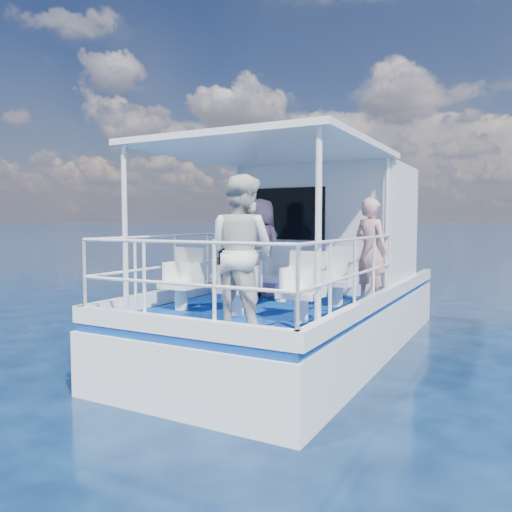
{
  "coord_description": "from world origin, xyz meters",
  "views": [
    {
      "loc": [
        3.27,
        -6.63,
        2.12
      ],
      "look_at": [
        -0.1,
        -0.4,
        1.63
      ],
      "focal_mm": 35.0,
      "sensor_mm": 36.0,
      "label": 1
    }
  ],
  "objects": [
    {
      "name": "panda",
      "position": [
        0.0,
        -1.14,
        1.91
      ],
      "size": [
        0.26,
        0.22,
        0.4
      ],
      "primitive_type": null,
      "color": "white",
      "rests_on": "backpack_center"
    },
    {
      "name": "railings",
      "position": [
        0.0,
        -0.58,
        1.4
      ],
      "size": [
        2.84,
        3.59,
        1.0
      ],
      "primitive_type": null,
      "color": "white",
      "rests_on": "deck"
    },
    {
      "name": "seat_port_aft",
      "position": [
        -0.9,
        -1.1,
        1.09
      ],
      "size": [
        0.48,
        0.46,
        0.38
      ],
      "primitive_type": "cube",
      "color": "white",
      "rests_on": "deck"
    },
    {
      "name": "hull",
      "position": [
        0.0,
        1.0,
        0.0
      ],
      "size": [
        3.0,
        7.0,
        1.6
      ],
      "primitive_type": "cube",
      "color": "white",
      "rests_on": "ground"
    },
    {
      "name": "compact_camera",
      "position": [
        -0.86,
        0.13,
        1.71
      ],
      "size": [
        0.09,
        0.06,
        0.06
      ],
      "primitive_type": "cube",
      "color": "black",
      "rests_on": "backpack_port"
    },
    {
      "name": "passenger_stbd_aft",
      "position": [
        0.47,
        -1.8,
        1.77
      ],
      "size": [
        0.92,
        0.76,
        1.73
      ],
      "primitive_type": "imported",
      "rotation": [
        0.0,
        0.0,
        3.01
      ],
      "color": "silver",
      "rests_on": "deck"
    },
    {
      "name": "passenger_port_fwd",
      "position": [
        -0.53,
        0.56,
        1.69
      ],
      "size": [
        0.65,
        0.51,
        1.59
      ],
      "primitive_type": "imported",
      "rotation": [
        0.0,
        0.0,
        2.99
      ],
      "color": "pink",
      "rests_on": "deck"
    },
    {
      "name": "seat_center_aft",
      "position": [
        0.0,
        -1.1,
        1.09
      ],
      "size": [
        0.48,
        0.46,
        0.38
      ],
      "primitive_type": "cube",
      "color": "white",
      "rests_on": "deck"
    },
    {
      "name": "seat_stbd_fwd",
      "position": [
        0.9,
        0.2,
        1.09
      ],
      "size": [
        0.48,
        0.46,
        0.38
      ],
      "primitive_type": "cube",
      "color": "white",
      "rests_on": "deck"
    },
    {
      "name": "seat_center_fwd",
      "position": [
        0.0,
        0.2,
        1.09
      ],
      "size": [
        0.48,
        0.46,
        0.38
      ],
      "primitive_type": "cube",
      "color": "white",
      "rests_on": "deck"
    },
    {
      "name": "backpack_port",
      "position": [
        -0.86,
        0.12,
        1.48
      ],
      "size": [
        0.31,
        0.17,
        0.41
      ],
      "primitive_type": "cube",
      "color": "black",
      "rests_on": "seat_port_fwd"
    },
    {
      "name": "canopy_posts",
      "position": [
        0.0,
        -0.25,
        2.0
      ],
      "size": [
        2.77,
        2.97,
        2.2
      ],
      "color": "white",
      "rests_on": "deck"
    },
    {
      "name": "cabin",
      "position": [
        0.0,
        2.3,
        2.0
      ],
      "size": [
        2.85,
        2.0,
        2.2
      ],
      "primitive_type": "cube",
      "color": "white",
      "rests_on": "deck"
    },
    {
      "name": "deck",
      "position": [
        0.0,
        1.0,
        0.85
      ],
      "size": [
        2.9,
        6.9,
        0.1
      ],
      "primitive_type": "cube",
      "color": "navy",
      "rests_on": "hull"
    },
    {
      "name": "ground",
      "position": [
        0.0,
        0.0,
        0.0
      ],
      "size": [
        2000.0,
        2000.0,
        0.0
      ],
      "primitive_type": "plane",
      "color": "black",
      "rests_on": "ground"
    },
    {
      "name": "seat_stbd_aft",
      "position": [
        0.9,
        -1.1,
        1.09
      ],
      "size": [
        0.48,
        0.46,
        0.38
      ],
      "primitive_type": "cube",
      "color": "white",
      "rests_on": "deck"
    },
    {
      "name": "passenger_stbd_fwd",
      "position": [
        1.25,
        0.69,
        1.68
      ],
      "size": [
        0.67,
        0.58,
        1.56
      ],
      "primitive_type": "imported",
      "rotation": [
        0.0,
        0.0,
        2.72
      ],
      "color": "pink",
      "rests_on": "deck"
    },
    {
      "name": "backpack_center",
      "position": [
        0.01,
        -1.13,
        1.49
      ],
      "size": [
        0.29,
        0.16,
        0.43
      ],
      "primitive_type": "cube",
      "color": "black",
      "rests_on": "seat_center_aft"
    },
    {
      "name": "seat_port_fwd",
      "position": [
        -0.9,
        0.2,
        1.09
      ],
      "size": [
        0.48,
        0.46,
        0.38
      ],
      "primitive_type": "cube",
      "color": "white",
      "rests_on": "deck"
    },
    {
      "name": "canopy",
      "position": [
        0.0,
        -0.2,
        3.14
      ],
      "size": [
        3.0,
        3.2,
        0.08
      ],
      "primitive_type": "cube",
      "color": "white",
      "rests_on": "cabin"
    }
  ]
}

